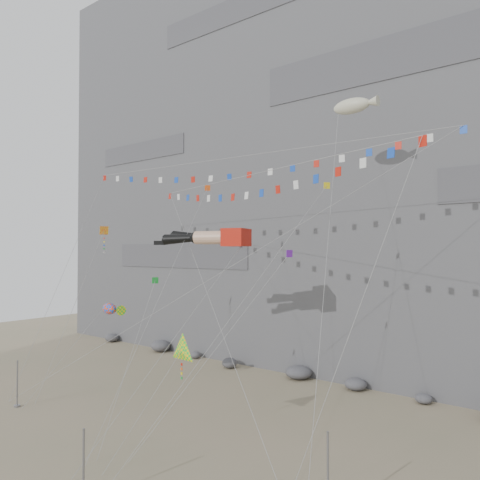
# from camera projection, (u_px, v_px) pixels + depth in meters

# --- Properties ---
(ground) EXTENTS (120.00, 120.00, 0.00)m
(ground) POSITION_uv_depth(u_px,v_px,m) (172.00, 431.00, 32.66)
(ground) COLOR gray
(ground) RESTS_ON ground
(cliff) EXTENTS (80.00, 28.00, 50.00)m
(cliff) POSITION_uv_depth(u_px,v_px,m) (361.00, 152.00, 58.31)
(cliff) COLOR slate
(cliff) RESTS_ON ground
(talus_boulders) EXTENTS (60.00, 3.00, 1.20)m
(talus_boulders) POSITION_uv_depth(u_px,v_px,m) (298.00, 373.00, 46.00)
(talus_boulders) COLOR #5B5B5F
(talus_boulders) RESTS_ON ground
(anchor_pole_left) EXTENTS (0.12, 0.12, 3.74)m
(anchor_pole_left) POSITION_uv_depth(u_px,v_px,m) (17.00, 384.00, 37.79)
(anchor_pole_left) COLOR gray
(anchor_pole_left) RESTS_ON ground
(anchor_pole_center) EXTENTS (0.12, 0.12, 3.74)m
(anchor_pole_center) POSITION_uv_depth(u_px,v_px,m) (84.00, 466.00, 23.31)
(anchor_pole_center) COLOR gray
(anchor_pole_center) RESTS_ON ground
(anchor_pole_right) EXTENTS (0.12, 0.12, 4.11)m
(anchor_pole_right) POSITION_uv_depth(u_px,v_px,m) (328.00, 476.00, 21.97)
(anchor_pole_right) COLOR gray
(anchor_pole_right) RESTS_ON ground
(legs_kite) EXTENTS (8.17, 16.10, 19.99)m
(legs_kite) POSITION_uv_depth(u_px,v_px,m) (211.00, 238.00, 38.03)
(legs_kite) COLOR red
(legs_kite) RESTS_ON ground
(flag_banner_upper) EXTENTS (35.40, 13.92, 28.27)m
(flag_banner_upper) POSITION_uv_depth(u_px,v_px,m) (239.00, 157.00, 40.36)
(flag_banner_upper) COLOR red
(flag_banner_upper) RESTS_ON ground
(flag_banner_lower) EXTENTS (26.34, 11.52, 21.02)m
(flag_banner_lower) POSITION_uv_depth(u_px,v_px,m) (254.00, 174.00, 33.78)
(flag_banner_lower) COLOR red
(flag_banner_lower) RESTS_ON ground
(harlequin_kite) EXTENTS (2.33, 6.36, 15.53)m
(harlequin_kite) POSITION_uv_depth(u_px,v_px,m) (104.00, 231.00, 42.01)
(harlequin_kite) COLOR red
(harlequin_kite) RESTS_ON ground
(fish_windsock) EXTENTS (4.52, 7.40, 10.18)m
(fish_windsock) POSITION_uv_depth(u_px,v_px,m) (109.00, 309.00, 40.73)
(fish_windsock) COLOR #E83A0B
(fish_windsock) RESTS_ON ground
(delta_kite) EXTENTS (2.38, 6.11, 8.36)m
(delta_kite) POSITION_uv_depth(u_px,v_px,m) (181.00, 351.00, 30.49)
(delta_kite) COLOR yellow
(delta_kite) RESTS_ON ground
(blimp_windsock) EXTENTS (5.38, 13.34, 27.38)m
(blimp_windsock) POSITION_uv_depth(u_px,v_px,m) (351.00, 107.00, 37.08)
(blimp_windsock) COLOR beige
(blimp_windsock) RESTS_ON ground
(small_kite_a) EXTENTS (4.48, 15.43, 23.75)m
(small_kite_a) POSITION_uv_depth(u_px,v_px,m) (205.00, 193.00, 41.22)
(small_kite_a) COLOR #F55514
(small_kite_a) RESTS_ON ground
(small_kite_b) EXTENTS (5.82, 10.25, 16.54)m
(small_kite_b) POSITION_uv_depth(u_px,v_px,m) (287.00, 257.00, 32.23)
(small_kite_b) COLOR #6B1CA8
(small_kite_b) RESTS_ON ground
(small_kite_c) EXTENTS (3.74, 7.91, 13.00)m
(small_kite_c) POSITION_uv_depth(u_px,v_px,m) (154.00, 283.00, 35.74)
(small_kite_c) COLOR #17962E
(small_kite_c) RESTS_ON ground
(small_kite_d) EXTENTS (6.08, 15.04, 23.17)m
(small_kite_d) POSITION_uv_depth(u_px,v_px,m) (322.00, 192.00, 33.43)
(small_kite_d) COLOR yellow
(small_kite_d) RESTS_ON ground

